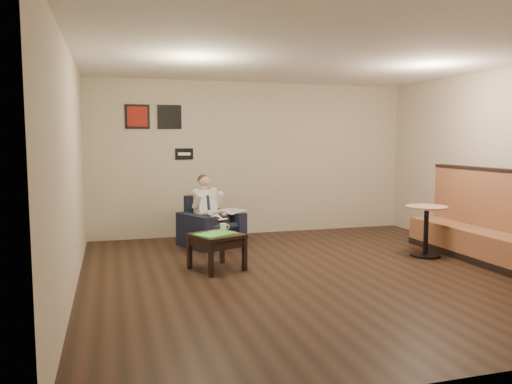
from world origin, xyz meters
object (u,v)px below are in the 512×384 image
object	(u,v)px
coffee_mug	(223,227)
cafe_table	(426,231)
armchair	(211,221)
side_table	(217,252)
green_folder	(216,234)
seated_man	(215,213)
smartphone	(213,231)
banquette	(478,215)

from	to	relation	value
coffee_mug	cafe_table	xyz separation A→B (m)	(3.05, -0.29, -0.16)
armchair	side_table	distance (m)	1.57
green_folder	coffee_mug	world-z (taller)	coffee_mug
side_table	cafe_table	bearing A→B (deg)	-1.76
seated_man	armchair	bearing A→B (deg)	90.00
coffee_mug	seated_man	bearing A→B (deg)	83.55
seated_man	coffee_mug	world-z (taller)	seated_man
armchair	coffee_mug	distance (m)	1.36
green_folder	coffee_mug	bearing A→B (deg)	55.47
armchair	seated_man	xyz separation A→B (m)	(0.04, -0.10, 0.15)
side_table	smartphone	xyz separation A→B (m)	(-0.01, 0.18, 0.25)
armchair	cafe_table	size ratio (longest dim) A/B	1.11
side_table	coffee_mug	world-z (taller)	coffee_mug
side_table	coffee_mug	distance (m)	0.38
cafe_table	banquette	bearing A→B (deg)	-29.75
seated_man	coffee_mug	xyz separation A→B (m)	(-0.14, -1.25, -0.02)
armchair	seated_man	world-z (taller)	seated_man
banquette	cafe_table	bearing A→B (deg)	150.25
armchair	green_folder	size ratio (longest dim) A/B	1.72
seated_man	side_table	size ratio (longest dim) A/B	1.87
seated_man	banquette	xyz separation A→B (m)	(3.54, -1.90, 0.10)
green_folder	cafe_table	size ratio (longest dim) A/B	0.64
seated_man	cafe_table	size ratio (longest dim) A/B	1.47
seated_man	cafe_table	bearing A→B (deg)	-52.63
side_table	armchair	bearing A→B (deg)	81.49
armchair	smartphone	xyz separation A→B (m)	(-0.24, -1.36, 0.09)
seated_man	cafe_table	world-z (taller)	seated_man
side_table	smartphone	world-z (taller)	smartphone
side_table	cafe_table	size ratio (longest dim) A/B	0.79
cafe_table	coffee_mug	bearing A→B (deg)	174.53
seated_man	side_table	distance (m)	1.50
armchair	seated_man	bearing A→B (deg)	-90.00
side_table	smartphone	bearing A→B (deg)	94.42
side_table	smartphone	size ratio (longest dim) A/B	3.93
green_folder	smartphone	xyz separation A→B (m)	(0.01, 0.21, -0.00)
green_folder	smartphone	world-z (taller)	green_folder
banquette	armchair	bearing A→B (deg)	150.86
side_table	banquette	size ratio (longest dim) A/B	0.23
smartphone	cafe_table	distance (m)	3.22
armchair	banquette	world-z (taller)	banquette
side_table	coffee_mug	bearing A→B (deg)	55.47
armchair	banquette	bearing A→B (deg)	-53.86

